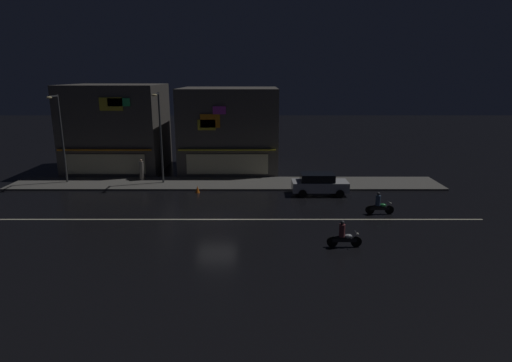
% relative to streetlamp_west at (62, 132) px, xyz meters
% --- Properties ---
extents(ground_plane, '(140.00, 140.00, 0.00)m').
position_rel_streetlamp_west_xyz_m(ground_plane, '(13.65, -8.97, -4.47)').
color(ground_plane, black).
extents(lane_divider_stripe, '(34.44, 0.16, 0.01)m').
position_rel_streetlamp_west_xyz_m(lane_divider_stripe, '(13.65, -8.97, -4.46)').
color(lane_divider_stripe, beige).
rests_on(lane_divider_stripe, ground).
extents(sidewalk_far, '(36.25, 4.16, 0.14)m').
position_rel_streetlamp_west_xyz_m(sidewalk_far, '(13.65, -0.04, -4.40)').
color(sidewalk_far, '#5B5954').
rests_on(sidewalk_far, ground).
extents(storefront_left_block, '(9.13, 8.08, 7.85)m').
position_rel_streetlamp_west_xyz_m(storefront_left_block, '(13.65, 6.00, -0.54)').
color(storefront_left_block, '#56514C').
rests_on(storefront_left_block, ground).
extents(storefront_center_block, '(8.78, 7.88, 8.17)m').
position_rel_streetlamp_west_xyz_m(storefront_center_block, '(2.78, 5.90, -0.38)').
color(storefront_center_block, '#56514C').
rests_on(storefront_center_block, ground).
extents(streetlamp_west, '(0.44, 1.64, 7.36)m').
position_rel_streetlamp_west_xyz_m(streetlamp_west, '(0.00, 0.00, 0.00)').
color(streetlamp_west, '#47494C').
rests_on(streetlamp_west, sidewalk_far).
extents(streetlamp_mid, '(0.44, 1.64, 7.56)m').
position_rel_streetlamp_west_xyz_m(streetlamp_mid, '(8.30, -0.18, 0.11)').
color(streetlamp_mid, '#47494C').
rests_on(streetlamp_mid, sidewalk_far).
extents(pedestrian_on_sidewalk, '(0.39, 0.39, 1.86)m').
position_rel_streetlamp_west_xyz_m(pedestrian_on_sidewalk, '(6.26, 0.91, -3.47)').
color(pedestrian_on_sidewalk, gray).
rests_on(pedestrian_on_sidewalk, sidewalk_far).
extents(parked_car_near_kerb, '(4.30, 1.98, 1.67)m').
position_rel_streetlamp_west_xyz_m(parked_car_near_kerb, '(21.12, -3.15, -3.60)').
color(parked_car_near_kerb, silver).
rests_on(parked_car_near_kerb, ground).
extents(motorcycle_lead, '(1.90, 0.60, 1.52)m').
position_rel_streetlamp_west_xyz_m(motorcycle_lead, '(20.95, -13.36, -3.83)').
color(motorcycle_lead, black).
rests_on(motorcycle_lead, ground).
extents(motorcycle_following, '(1.90, 0.60, 1.52)m').
position_rel_streetlamp_west_xyz_m(motorcycle_following, '(24.45, -7.88, -3.83)').
color(motorcycle_following, black).
rests_on(motorcycle_following, ground).
extents(traffic_cone, '(0.36, 0.36, 0.55)m').
position_rel_streetlamp_west_xyz_m(traffic_cone, '(11.59, -2.70, -4.19)').
color(traffic_cone, orange).
rests_on(traffic_cone, ground).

